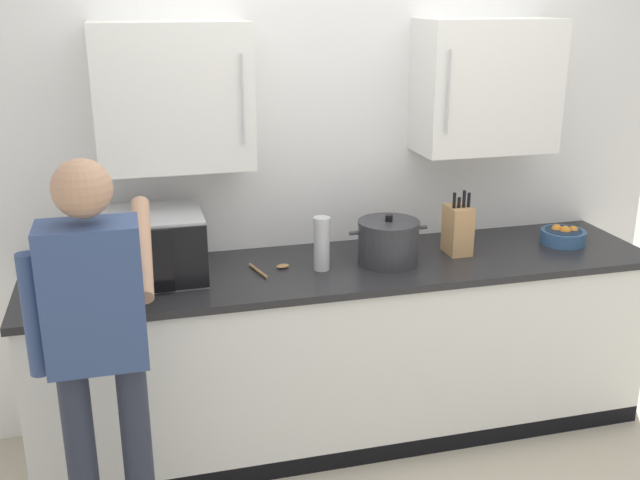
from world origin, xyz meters
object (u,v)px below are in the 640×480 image
object	(u,v)px
thermos_flask	(322,243)
stock_pot	(388,242)
microwave_oven	(138,248)
fruit_bowl	(563,235)
wooden_spoon	(272,268)
knife_block	(458,229)
person_figure	(98,341)

from	to	relation	value
thermos_flask	stock_pot	distance (m)	0.33
microwave_oven	fruit_bowl	world-z (taller)	microwave_oven
wooden_spoon	stock_pot	distance (m)	0.57
knife_block	stock_pot	bearing A→B (deg)	-173.16
knife_block	fruit_bowl	distance (m)	0.60
fruit_bowl	thermos_flask	size ratio (longest dim) A/B	0.90
fruit_bowl	stock_pot	size ratio (longest dim) A/B	0.59
fruit_bowl	person_figure	world-z (taller)	person_figure
knife_block	thermos_flask	size ratio (longest dim) A/B	1.28
wooden_spoon	stock_pot	size ratio (longest dim) A/B	0.49
fruit_bowl	thermos_flask	xyz separation A→B (m)	(-1.31, -0.05, 0.09)
wooden_spoon	person_figure	bearing A→B (deg)	-136.68
stock_pot	wooden_spoon	bearing A→B (deg)	175.47
person_figure	wooden_spoon	bearing A→B (deg)	43.32
knife_block	wooden_spoon	distance (m)	0.95
microwave_oven	person_figure	distance (m)	0.77
microwave_oven	knife_block	world-z (taller)	knife_block
thermos_flask	microwave_oven	bearing A→B (deg)	174.48
thermos_flask	person_figure	world-z (taller)	person_figure
knife_block	person_figure	distance (m)	1.86
knife_block	wooden_spoon	size ratio (longest dim) A/B	1.72
person_figure	thermos_flask	bearing A→B (deg)	34.00
microwave_oven	stock_pot	xyz separation A→B (m)	(1.16, -0.07, -0.05)
person_figure	knife_block	bearing A→B (deg)	22.94
microwave_oven	fruit_bowl	size ratio (longest dim) A/B	2.32
fruit_bowl	knife_block	bearing A→B (deg)	179.88
microwave_oven	wooden_spoon	bearing A→B (deg)	-2.84
wooden_spoon	person_figure	distance (m)	1.05
wooden_spoon	stock_pot	bearing A→B (deg)	-4.53
fruit_bowl	person_figure	xyz separation A→B (m)	(-2.31, -0.72, 0.03)
fruit_bowl	person_figure	size ratio (longest dim) A/B	0.14
stock_pot	thermos_flask	bearing A→B (deg)	-178.99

